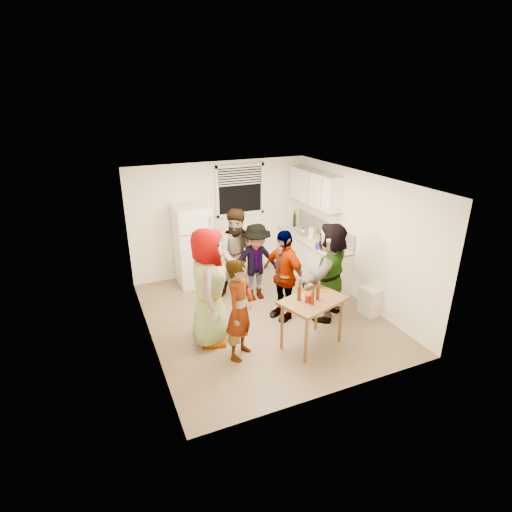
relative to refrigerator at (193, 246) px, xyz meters
name	(u,v)px	position (x,y,z in m)	size (l,w,h in m)	color
room	(263,316)	(0.75, -1.88, -0.85)	(4.00, 4.50, 2.50)	white
window	(240,190)	(1.20, 0.33, 1.00)	(1.12, 0.10, 1.06)	white
refrigerator	(193,246)	(0.00, 0.00, 0.00)	(0.70, 0.70, 1.70)	white
counter_lower	(311,259)	(2.45, -0.73, -0.42)	(0.60, 2.20, 0.86)	white
countertop	(312,239)	(2.45, -0.73, 0.03)	(0.64, 2.22, 0.04)	beige
backsplash	(324,229)	(2.74, -0.73, 0.23)	(0.03, 2.20, 0.36)	#BCB7AD
upper_cabinets	(315,188)	(2.58, -0.53, 1.10)	(0.34, 1.60, 0.70)	white
kettle	(303,235)	(2.40, -0.42, 0.05)	(0.22, 0.19, 0.19)	silver
paper_towel	(311,238)	(2.43, -0.71, 0.05)	(0.11, 0.11, 0.23)	white
wine_bottle	(294,226)	(2.50, 0.18, 0.05)	(0.07, 0.07, 0.29)	black
beer_bottle_counter	(322,247)	(2.35, -1.27, 0.05)	(0.07, 0.07, 0.25)	#47230C
blue_cup	(317,249)	(2.21, -1.32, 0.05)	(0.09, 0.09, 0.12)	#251BA8
picture_frame	(315,231)	(2.67, -0.47, 0.12)	(0.02, 0.16, 0.14)	#D5CA45
trash_bin	(371,301)	(2.64, -2.59, -0.60)	(0.35, 0.35, 0.52)	silver
serving_table	(310,345)	(1.08, -3.03, -0.85)	(0.99, 0.66, 0.83)	brown
beer_bottle_table	(312,304)	(0.99, -3.16, -0.02)	(0.05, 0.05, 0.21)	#47230C
red_cup	(308,302)	(0.97, -3.07, -0.02)	(0.09, 0.09, 0.12)	#BD0F05
guest_grey	(212,340)	(-0.35, -2.26, -0.85)	(0.95, 1.95, 0.62)	gray
guest_stripe	(241,355)	(-0.06, -2.83, -0.85)	(0.59, 1.61, 0.38)	#141933
guest_back_left	(240,296)	(0.65, -0.98, -0.85)	(0.88, 1.81, 0.69)	brown
guest_back_right	(256,298)	(0.92, -1.20, -0.85)	(1.00, 1.55, 0.58)	#3D3D42
guest_black	(282,316)	(1.07, -2.04, -0.85)	(0.98, 1.67, 0.41)	black
guest_orange	(327,316)	(1.84, -2.35, -0.85)	(1.66, 1.79, 0.53)	#C9643A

